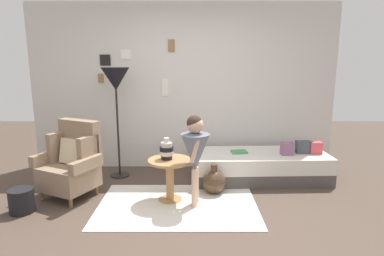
# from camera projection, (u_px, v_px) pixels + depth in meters

# --- Properties ---
(ground_plane) EXTENTS (12.00, 12.00, 0.00)m
(ground_plane) POSITION_uv_depth(u_px,v_px,m) (178.00, 222.00, 3.55)
(ground_plane) COLOR #4C3D33
(gallery_wall) EXTENTS (4.80, 0.12, 2.60)m
(gallery_wall) POSITION_uv_depth(u_px,v_px,m) (182.00, 88.00, 5.19)
(gallery_wall) COLOR silver
(gallery_wall) RESTS_ON ground
(rug) EXTENTS (1.91, 1.27, 0.01)m
(rug) POSITION_uv_depth(u_px,v_px,m) (177.00, 205.00, 3.95)
(rug) COLOR silver
(rug) RESTS_ON ground
(armchair) EXTENTS (0.89, 0.81, 0.97)m
(armchair) POSITION_uv_depth(u_px,v_px,m) (71.00, 163.00, 4.18)
(armchair) COLOR olive
(armchair) RESTS_ON ground
(daybed) EXTENTS (1.93, 0.87, 0.40)m
(daybed) POSITION_uv_depth(u_px,v_px,m) (260.00, 166.00, 4.81)
(daybed) COLOR #4C4742
(daybed) RESTS_ON ground
(pillow_head) EXTENTS (0.17, 0.12, 0.17)m
(pillow_head) POSITION_uv_depth(u_px,v_px,m) (315.00, 148.00, 4.72)
(pillow_head) COLOR #D64C56
(pillow_head) RESTS_ON daybed
(pillow_mid) EXTENTS (0.21, 0.13, 0.18)m
(pillow_mid) POSITION_uv_depth(u_px,v_px,m) (303.00, 147.00, 4.74)
(pillow_mid) COLOR #474C56
(pillow_mid) RESTS_ON daybed
(pillow_back) EXTENTS (0.17, 0.13, 0.18)m
(pillow_back) POSITION_uv_depth(u_px,v_px,m) (286.00, 149.00, 4.65)
(pillow_back) COLOR gray
(pillow_back) RESTS_ON daybed
(side_table) EXTENTS (0.54, 0.54, 0.53)m
(side_table) POSITION_uv_depth(u_px,v_px,m) (169.00, 172.00, 4.02)
(side_table) COLOR tan
(side_table) RESTS_ON ground
(vase_striped) EXTENTS (0.17, 0.17, 0.27)m
(vase_striped) POSITION_uv_depth(u_px,v_px,m) (166.00, 150.00, 3.99)
(vase_striped) COLOR black
(vase_striped) RESTS_ON side_table
(floor_lamp) EXTENTS (0.41, 0.41, 1.63)m
(floor_lamp) POSITION_uv_depth(u_px,v_px,m) (115.00, 83.00, 4.68)
(floor_lamp) COLOR black
(floor_lamp) RESTS_ON ground
(person_child) EXTENTS (0.34, 0.34, 1.11)m
(person_child) POSITION_uv_depth(u_px,v_px,m) (195.00, 149.00, 3.81)
(person_child) COLOR #D8AD8E
(person_child) RESTS_ON ground
(book_on_daybed) EXTENTS (0.24, 0.19, 0.03)m
(book_on_daybed) POSITION_uv_depth(u_px,v_px,m) (238.00, 152.00, 4.76)
(book_on_daybed) COLOR #459E56
(book_on_daybed) RESTS_ON daybed
(demijohn_near) EXTENTS (0.31, 0.31, 0.40)m
(demijohn_near) POSITION_uv_depth(u_px,v_px,m) (213.00, 182.00, 4.29)
(demijohn_near) COLOR #473323
(demijohn_near) RESTS_ON ground
(magazine_basket) EXTENTS (0.28, 0.28, 0.28)m
(magazine_basket) POSITION_uv_depth(u_px,v_px,m) (21.00, 201.00, 3.75)
(magazine_basket) COLOR black
(magazine_basket) RESTS_ON ground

